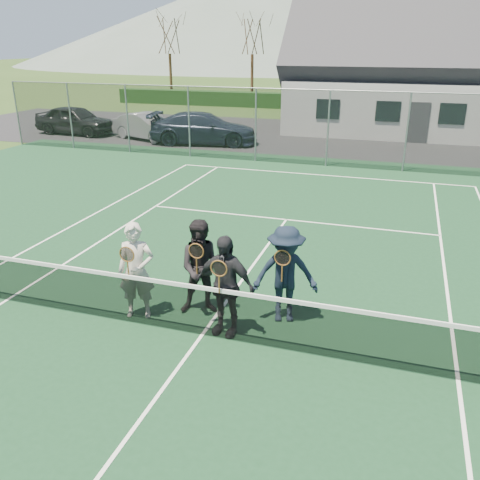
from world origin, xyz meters
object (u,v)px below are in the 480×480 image
at_px(car_a, 75,120).
at_px(player_a, 136,271).
at_px(player_b, 203,267).
at_px(player_c, 225,285).
at_px(car_b, 147,127).
at_px(clubhouse, 435,57).
at_px(tennis_net, 202,309).
at_px(player_d, 285,274).
at_px(car_c, 204,128).

height_order(car_a, player_a, player_a).
height_order(player_b, player_c, same).
bearing_deg(car_b, clubhouse, -41.91).
bearing_deg(tennis_net, car_a, 129.97).
bearing_deg(player_c, clubhouse, 81.25).
xyz_separation_m(player_a, player_d, (2.57, 0.68, -0.00)).
distance_m(car_c, player_b, 16.93).
bearing_deg(player_c, car_b, 121.43).
relative_size(car_c, player_a, 2.93).
xyz_separation_m(car_c, player_a, (5.19, -16.23, 0.16)).
xyz_separation_m(tennis_net, clubhouse, (4.00, 24.00, 3.45)).
bearing_deg(player_b, car_c, 111.72).
distance_m(player_a, player_b, 1.19).
distance_m(car_a, clubhouse, 19.83).
height_order(car_a, player_b, player_b).
bearing_deg(player_d, car_c, 116.52).
bearing_deg(player_c, car_c, 112.92).
xyz_separation_m(car_b, player_d, (10.97, -15.78, 0.25)).
bearing_deg(player_a, player_b, 25.35).
relative_size(player_b, player_c, 1.00).
relative_size(car_a, tennis_net, 0.39).
bearing_deg(player_a, car_a, 127.65).
relative_size(car_b, player_a, 2.26).
bearing_deg(player_d, player_b, -173.62).
bearing_deg(car_b, player_c, -128.29).
height_order(clubhouse, player_a, clubhouse).
bearing_deg(player_c, player_b, 137.88).
distance_m(car_a, tennis_net, 22.23).
relative_size(tennis_net, player_b, 6.49).
xyz_separation_m(player_b, player_c, (0.63, -0.57, 0.00)).
bearing_deg(car_b, tennis_net, -129.50).
xyz_separation_m(car_b, clubhouse, (13.75, 7.26, 3.32)).
distance_m(player_a, player_d, 2.66).
distance_m(player_b, player_d, 1.51).
height_order(clubhouse, player_d, clubhouse).
bearing_deg(player_a, clubhouse, 77.27).
height_order(car_c, clubhouse, clubhouse).
xyz_separation_m(clubhouse, player_c, (-3.66, -23.77, -3.07)).
distance_m(car_a, player_c, 22.28).
relative_size(tennis_net, player_d, 6.49).
relative_size(car_a, clubhouse, 0.29).
xyz_separation_m(car_b, player_a, (8.40, -16.46, 0.25)).
bearing_deg(player_b, player_d, 6.38).
xyz_separation_m(car_a, player_d, (15.49, -16.08, 0.15)).
relative_size(car_a, player_b, 2.50).
distance_m(car_b, player_d, 19.22).
bearing_deg(clubhouse, player_c, -98.75).
xyz_separation_m(clubhouse, player_b, (-4.29, -23.21, -3.07)).
distance_m(player_b, player_c, 0.84).
bearing_deg(car_b, car_c, -73.74).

